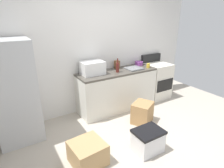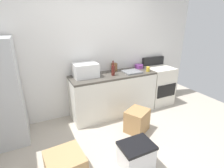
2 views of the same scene
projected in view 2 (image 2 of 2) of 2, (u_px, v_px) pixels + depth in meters
The scene contains 13 objects.
ground_plane at pixel (130, 151), 2.75m from camera, with size 6.00×6.00×0.00m, color #B2A899.
wall_back at pixel (93, 53), 3.60m from camera, with size 5.00×0.10×2.60m, color silver.
kitchen_counter at pixel (113, 94), 3.73m from camera, with size 1.80×0.60×0.90m.
stove_oven at pixel (158, 85), 4.22m from camera, with size 0.60×0.61×1.10m.
microwave at pixel (86, 70), 3.35m from camera, with size 0.46×0.34×0.27m, color white.
sink_basin at pixel (132, 72), 3.68m from camera, with size 0.36×0.32×0.03m, color slate.
wine_bottle at pixel (113, 70), 3.46m from camera, with size 0.07×0.07×0.30m.
coffee_mug at pixel (148, 69), 3.74m from camera, with size 0.08×0.08×0.10m, color gold.
knife_block at pixel (114, 67), 3.74m from camera, with size 0.10×0.10×0.18m, color brown.
mixing_bowl at pixel (139, 66), 3.98m from camera, with size 0.19×0.19×0.09m, color purple.
cardboard_box_large at pixel (65, 166), 2.25m from camera, with size 0.47×0.47×0.34m, color tan.
cardboard_box_medium at pixel (137, 121), 3.19m from camera, with size 0.41×0.35×0.42m, color #A37A4C.
storage_bin at pixel (136, 155), 2.40m from camera, with size 0.46×0.36×0.38m.
Camera 2 is at (-1.22, -1.86, 1.96)m, focal length 27.73 mm.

